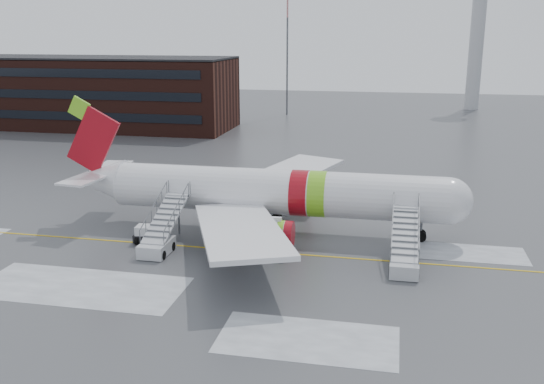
% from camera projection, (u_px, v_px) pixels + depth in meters
% --- Properties ---
extents(ground, '(260.00, 260.00, 0.00)m').
position_uv_depth(ground, '(211.00, 244.00, 48.88)').
color(ground, '#494C4F').
rests_on(ground, ground).
extents(airliner, '(35.03, 32.97, 11.18)m').
position_uv_depth(airliner, '(266.00, 192.00, 51.22)').
color(airliner, white).
rests_on(airliner, ground).
extents(airstair_fwd, '(2.05, 7.70, 3.48)m').
position_uv_depth(airstair_fwd, '(404.00, 255.00, 43.37)').
color(airstair_fwd, '#B5B8BD').
rests_on(airstair_fwd, ground).
extents(airstair_aft, '(2.05, 7.70, 3.48)m').
position_uv_depth(airstair_aft, '(160.00, 238.00, 47.02)').
color(airstair_aft, silver).
rests_on(airstair_aft, ground).
extents(pushback_tug, '(2.57, 2.01, 1.41)m').
position_uv_depth(pushback_tug, '(148.00, 235.00, 49.00)').
color(pushback_tug, black).
rests_on(pushback_tug, ground).
extents(terminal_building, '(62.00, 16.11, 12.30)m').
position_uv_depth(terminal_building, '(60.00, 91.00, 108.13)').
color(terminal_building, '#3F1E16').
rests_on(terminal_building, ground).
extents(control_tower, '(6.40, 6.40, 30.00)m').
position_uv_depth(control_tower, '(478.00, 21.00, 128.05)').
color(control_tower, '#B2B5BA').
rests_on(control_tower, ground).
extents(light_mast_far_n, '(1.20, 1.20, 24.25)m').
position_uv_depth(light_mast_far_n, '(287.00, 45.00, 120.69)').
color(light_mast_far_n, '#595B60').
rests_on(light_mast_far_n, ground).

